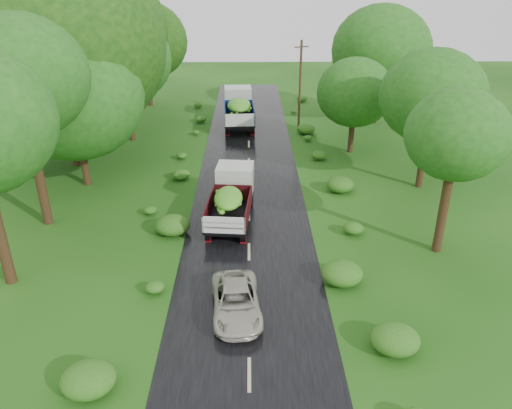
{
  "coord_description": "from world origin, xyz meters",
  "views": [
    {
      "loc": [
        0.05,
        -12.7,
        12.55
      ],
      "look_at": [
        0.36,
        9.75,
        1.7
      ],
      "focal_mm": 35.0,
      "sensor_mm": 36.0,
      "label": 1
    }
  ],
  "objects_px": {
    "car": "(236,301)",
    "utility_pole": "(300,84)",
    "truck_far": "(239,107)",
    "truck_near": "(232,196)"
  },
  "relations": [
    {
      "from": "car",
      "to": "utility_pole",
      "type": "relative_size",
      "value": 0.56
    },
    {
      "from": "truck_near",
      "to": "truck_far",
      "type": "distance_m",
      "value": 17.59
    },
    {
      "from": "truck_far",
      "to": "utility_pole",
      "type": "bearing_deg",
      "value": -8.79
    },
    {
      "from": "truck_near",
      "to": "car",
      "type": "relative_size",
      "value": 1.49
    },
    {
      "from": "truck_far",
      "to": "utility_pole",
      "type": "height_order",
      "value": "utility_pole"
    },
    {
      "from": "car",
      "to": "utility_pole",
      "type": "height_order",
      "value": "utility_pole"
    },
    {
      "from": "truck_far",
      "to": "car",
      "type": "distance_m",
      "value": 25.76
    },
    {
      "from": "truck_far",
      "to": "car",
      "type": "xyz_separation_m",
      "value": [
        0.34,
        -25.74,
        -1.02
      ]
    },
    {
      "from": "truck_near",
      "to": "car",
      "type": "bearing_deg",
      "value": -81.95
    },
    {
      "from": "truck_far",
      "to": "car",
      "type": "relative_size",
      "value": 1.71
    }
  ]
}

